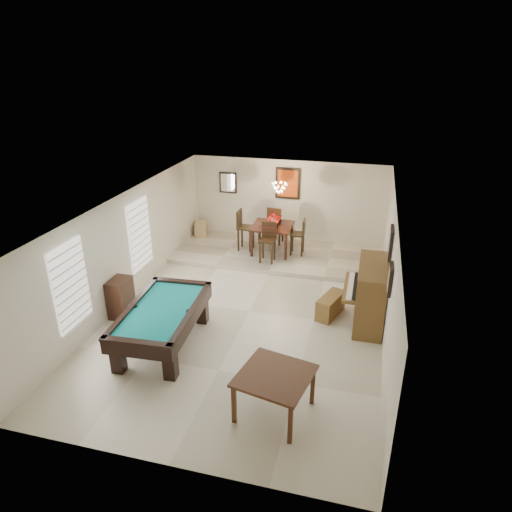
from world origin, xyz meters
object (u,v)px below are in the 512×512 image
at_px(piano_bench, 330,306).
at_px(dining_table, 272,237).
at_px(dining_chair_south, 268,243).
at_px(dining_chair_west, 246,230).
at_px(pool_table, 163,327).
at_px(corner_bench, 201,229).
at_px(upright_piano, 363,293).
at_px(dining_chair_north, 276,225).
at_px(square_table, 274,394).
at_px(chandelier, 280,184).
at_px(apothecary_chest, 121,298).
at_px(flower_vase, 272,217).
at_px(dining_chair_east, 297,237).

distance_m(piano_bench, dining_table, 3.64).
relative_size(dining_chair_south, dining_chair_west, 0.93).
distance_m(pool_table, corner_bench, 5.92).
bearing_deg(upright_piano, dining_table, 131.53).
bearing_deg(pool_table, dining_chair_north, 75.65).
height_order(square_table, dining_chair_west, dining_chair_west).
bearing_deg(dining_chair_north, chandelier, 113.09).
distance_m(dining_table, dining_chair_north, 0.71).
distance_m(dining_table, corner_bench, 2.65).
bearing_deg(dining_chair_west, dining_table, -85.50).
distance_m(pool_table, square_table, 2.93).
bearing_deg(dining_chair_north, corner_bench, 4.75).
xyz_separation_m(pool_table, corner_bench, (-1.38, 5.76, -0.08)).
xyz_separation_m(square_table, apothecary_chest, (-4.03, 2.18, 0.06)).
bearing_deg(upright_piano, pool_table, -153.40).
bearing_deg(square_table, chandelier, 101.34).
relative_size(pool_table, dining_chair_north, 2.11).
bearing_deg(dining_chair_west, flower_vase, -85.50).
distance_m(pool_table, dining_chair_north, 5.82).
distance_m(piano_bench, corner_bench, 5.90).
bearing_deg(square_table, flower_vase, 102.95).
xyz_separation_m(dining_chair_west, chandelier, (0.99, -0.06, 1.48)).
xyz_separation_m(dining_chair_north, chandelier, (0.25, -0.80, 1.49)).
bearing_deg(upright_piano, dining_chair_north, 126.21).
height_order(dining_chair_east, corner_bench, dining_chair_east).
height_order(apothecary_chest, dining_chair_south, dining_chair_south).
distance_m(dining_chair_west, corner_bench, 1.95).
xyz_separation_m(square_table, chandelier, (-1.25, 6.25, 1.81)).
bearing_deg(dining_chair_east, dining_chair_west, -90.26).
xyz_separation_m(apothecary_chest, chandelier, (2.78, 4.08, 1.75)).
relative_size(pool_table, flower_vase, 10.37).
bearing_deg(dining_table, pool_table, -102.88).
xyz_separation_m(apothecary_chest, dining_chair_west, (1.79, 4.14, 0.28)).
height_order(flower_vase, dining_chair_east, flower_vase).
height_order(dining_chair_north, chandelier, chandelier).
bearing_deg(chandelier, dining_chair_north, 107.21).
height_order(dining_table, dining_chair_west, dining_chair_west).
bearing_deg(chandelier, dining_chair_east, 12.16).
distance_m(dining_chair_south, dining_chair_north, 1.42).
distance_m(flower_vase, corner_bench, 2.77).
relative_size(square_table, dining_chair_north, 0.95).
bearing_deg(flower_vase, dining_chair_south, -87.73).
distance_m(dining_chair_west, chandelier, 1.78).
xyz_separation_m(upright_piano, piano_bench, (-0.69, 0.07, -0.45)).
bearing_deg(dining_chair_west, dining_chair_south, -128.33).
relative_size(pool_table, apothecary_chest, 2.77).
height_order(pool_table, square_table, pool_table).
xyz_separation_m(dining_chair_east, corner_bench, (-3.27, 0.74, -0.32)).
height_order(upright_piano, dining_chair_east, upright_piano).
bearing_deg(pool_table, apothecary_chest, 146.50).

